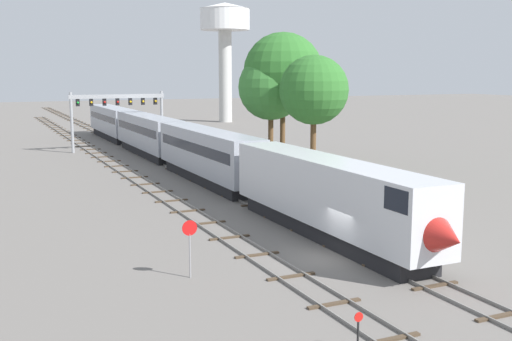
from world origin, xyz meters
TOP-DOWN VIEW (x-y plane):
  - ground_plane at (0.00, 0.00)m, footprint 400.00×400.00m
  - track_main at (2.00, 60.00)m, footprint 2.60×200.00m
  - track_near at (-3.50, 40.00)m, footprint 2.60×160.00m
  - passenger_train at (2.00, 35.58)m, footprint 3.04×83.98m
  - signal_gantry at (-0.25, 51.70)m, footprint 12.10×0.49m
  - water_tower at (29.66, 89.68)m, footprint 10.01×10.01m
  - switch_stand at (-5.10, -10.19)m, footprint 0.36×0.24m
  - stop_sign at (-8.00, 0.01)m, footprint 0.76×0.08m
  - trackside_tree_left at (12.72, 24.33)m, footprint 6.66×6.66m
  - trackside_tree_mid at (13.21, 31.83)m, footprint 8.50×8.50m
  - trackside_tree_right at (11.77, 31.79)m, footprint 6.97×6.97m

SIDE VIEW (x-z plane):
  - ground_plane at x=0.00m, z-range 0.00..0.00m
  - track_main at x=2.00m, z-range -0.01..0.15m
  - track_near at x=-3.50m, z-range -0.01..0.15m
  - switch_stand at x=-5.10m, z-range -0.21..1.25m
  - stop_sign at x=-8.00m, z-range 0.43..3.31m
  - passenger_train at x=2.00m, z-range 0.20..5.00m
  - signal_gantry at x=-0.25m, z-range 1.83..9.37m
  - trackside_tree_left at x=12.72m, z-range 2.44..14.04m
  - trackside_tree_right at x=11.77m, z-range 2.42..14.30m
  - trackside_tree_mid at x=13.21m, z-range 2.81..16.99m
  - water_tower at x=29.66m, z-range 6.88..30.49m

